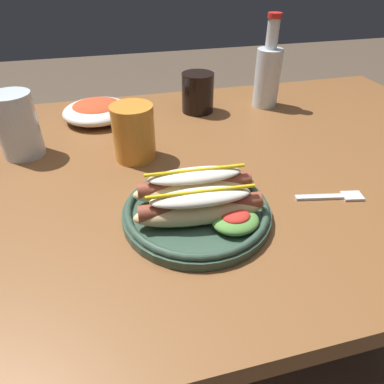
{
  "coord_description": "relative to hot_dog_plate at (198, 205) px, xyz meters",
  "views": [
    {
      "loc": [
        -0.12,
        -0.6,
        1.11
      ],
      "look_at": [
        -0.01,
        -0.14,
        0.77
      ],
      "focal_mm": 32.75,
      "sensor_mm": 36.0,
      "label": 1
    }
  ],
  "objects": [
    {
      "name": "ground_plane",
      "position": [
        0.0,
        0.17,
        -0.77
      ],
      "size": [
        8.0,
        8.0,
        0.0
      ],
      "primitive_type": "plane",
      "color": "brown"
    },
    {
      "name": "dining_table",
      "position": [
        0.0,
        0.17,
        -0.12
      ],
      "size": [
        1.49,
        0.86,
        0.74
      ],
      "color": "brown",
      "rests_on": "ground_plane"
    },
    {
      "name": "hot_dog_plate",
      "position": [
        0.0,
        0.0,
        0.0
      ],
      "size": [
        0.24,
        0.24,
        0.08
      ],
      "color": "#334C3D",
      "rests_on": "dining_table"
    },
    {
      "name": "fork",
      "position": [
        0.25,
        -0.01,
        -0.02
      ],
      "size": [
        0.12,
        0.04,
        0.0
      ],
      "rotation": [
        0.0,
        0.0,
        -0.2
      ],
      "color": "silver",
      "rests_on": "dining_table"
    },
    {
      "name": "soda_cup",
      "position": [
        0.12,
        0.44,
        0.02
      ],
      "size": [
        0.08,
        0.08,
        0.1
      ],
      "primitive_type": "cylinder",
      "color": "black",
      "rests_on": "dining_table"
    },
    {
      "name": "water_cup",
      "position": [
        -0.3,
        0.3,
        0.04
      ],
      "size": [
        0.08,
        0.08,
        0.13
      ],
      "primitive_type": "cylinder",
      "color": "silver",
      "rests_on": "dining_table"
    },
    {
      "name": "extra_cup",
      "position": [
        -0.07,
        0.23,
        0.03
      ],
      "size": [
        0.09,
        0.09,
        0.11
      ],
      "primitive_type": "cylinder",
      "color": "orange",
      "rests_on": "dining_table"
    },
    {
      "name": "glass_bottle",
      "position": [
        0.31,
        0.43,
        0.06
      ],
      "size": [
        0.07,
        0.07,
        0.23
      ],
      "color": "silver",
      "rests_on": "dining_table"
    },
    {
      "name": "side_bowl",
      "position": [
        -0.14,
        0.45,
        -0.0
      ],
      "size": [
        0.17,
        0.17,
        0.05
      ],
      "color": "silver",
      "rests_on": "dining_table"
    }
  ]
}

